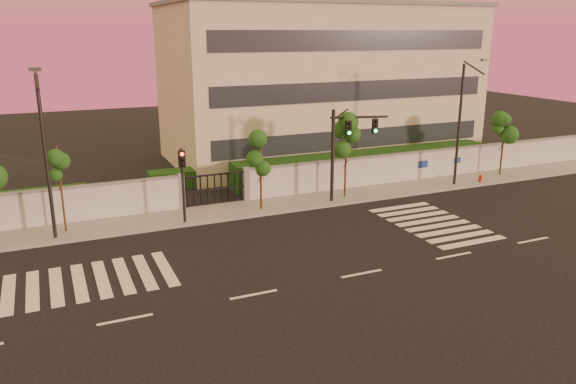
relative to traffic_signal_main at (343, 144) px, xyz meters
name	(u,v)px	position (x,y,z in m)	size (l,w,h in m)	color
ground	(362,274)	(-4.44, -9.75, -3.61)	(120.00, 120.00, 0.00)	black
sidewalk	(271,206)	(-4.44, 0.75, -3.54)	(60.00, 3.00, 0.15)	gray
perimeter_wall	(263,183)	(-4.33, 2.25, -2.54)	(60.00, 0.36, 2.20)	#B5B7BD
hedge_row	(263,176)	(-3.27, 4.99, -2.80)	(41.00, 4.25, 1.80)	#153710
institutional_building	(320,82)	(4.56, 12.24, 2.54)	(24.40, 12.40, 12.25)	beige
road_markings	(293,249)	(-6.02, -5.99, -3.60)	(57.00, 7.62, 0.02)	silver
street_tree_c	(59,170)	(-15.89, 0.78, -0.20)	(1.31, 1.04, 4.65)	#382314
street_tree_d	(261,154)	(-5.24, 0.25, -0.21)	(1.59, 1.27, 4.63)	#382314
street_tree_e	(347,136)	(0.47, 0.49, 0.34)	(1.59, 1.26, 5.37)	#382314
street_tree_f	(504,130)	(13.48, 0.86, -0.26)	(1.64, 1.31, 4.55)	#382314
traffic_signal_main	(343,144)	(0.00, 0.00, 0.00)	(3.56, 1.14, 5.72)	black
traffic_signal_secondary	(183,177)	(-9.91, -0.32, -0.93)	(0.33, 0.33, 4.23)	black
streetlight_west	(45,150)	(-16.45, -0.19, 1.05)	(0.52, 2.08, 8.63)	black
streetlight_east	(461,119)	(8.71, -0.10, 0.98)	(0.51, 2.05, 8.51)	black
fire_hydrant	(480,179)	(10.68, -0.23, -3.28)	(0.26, 0.25, 0.68)	#AC1B0B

